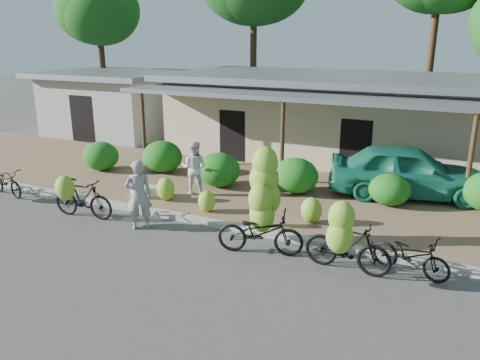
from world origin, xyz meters
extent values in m
plane|color=#474542|center=(0.00, 0.00, 0.00)|extent=(100.00, 100.00, 0.00)
cube|color=#845E47|center=(0.00, 5.00, 0.06)|extent=(60.00, 6.00, 0.12)
cube|color=#A8A399|center=(0.00, 2.00, 0.07)|extent=(60.00, 0.25, 0.15)
cube|color=beige|center=(0.00, 11.00, 1.55)|extent=(12.00, 6.00, 3.10)
cube|color=slate|center=(0.00, 11.00, 3.23)|extent=(13.00, 7.00, 0.25)
cube|color=black|center=(0.00, 8.05, 1.10)|extent=(1.40, 0.12, 2.20)
cube|color=slate|center=(0.00, 7.00, 2.90)|extent=(13.00, 2.00, 0.15)
cylinder|color=#4B351E|center=(-5.60, 6.10, 1.43)|extent=(0.14, 0.14, 2.85)
cylinder|color=#4B351E|center=(0.00, 6.10, 1.43)|extent=(0.14, 0.14, 2.85)
cylinder|color=#4B351E|center=(5.60, 6.10, 1.43)|extent=(0.14, 0.14, 2.85)
cube|color=#9C9C97|center=(-11.00, 11.00, 1.45)|extent=(6.00, 5.00, 2.90)
cube|color=slate|center=(-11.00, 11.00, 3.02)|extent=(7.00, 6.00, 0.25)
cube|color=black|center=(-11.00, 8.55, 1.10)|extent=(1.40, 0.12, 2.20)
cylinder|color=#4B351E|center=(-13.50, 13.00, 3.28)|extent=(0.36, 0.36, 6.55)
ellipsoid|color=#174511|center=(-13.50, 13.00, 6.19)|extent=(4.58, 4.58, 3.66)
ellipsoid|color=#174511|center=(-14.00, 13.30, 6.49)|extent=(3.89, 3.89, 3.11)
cylinder|color=#4B351E|center=(-5.50, 16.00, 4.08)|extent=(0.36, 0.36, 8.16)
cylinder|color=#4B351E|center=(3.50, 16.50, 4.11)|extent=(0.36, 0.36, 8.23)
ellipsoid|color=#135614|center=(-6.52, 4.67, 0.64)|extent=(1.35, 1.21, 1.05)
ellipsoid|color=#135614|center=(-4.32, 5.42, 0.69)|extent=(1.46, 1.32, 1.14)
ellipsoid|color=#135614|center=(-1.69, 4.80, 0.68)|extent=(1.43, 1.29, 1.12)
ellipsoid|color=#135614|center=(0.78, 5.24, 0.68)|extent=(1.43, 1.29, 1.12)
ellipsoid|color=#135614|center=(3.61, 5.36, 0.58)|extent=(1.19, 1.07, 0.93)
imported|color=black|center=(-7.47, 1.41, 0.43)|extent=(1.72, 0.87, 0.86)
imported|color=black|center=(-3.88, 0.98, 0.56)|extent=(1.90, 0.72, 1.11)
ellipsoid|color=#91C030|center=(-3.81, 0.34, 1.06)|extent=(0.54, 0.46, 0.67)
imported|color=black|center=(1.41, 1.02, 0.52)|extent=(2.10, 1.15, 1.04)
ellipsoid|color=#91C030|center=(1.23, 1.55, 0.75)|extent=(0.62, 0.53, 0.78)
ellipsoid|color=#91C030|center=(1.33, 1.57, 1.18)|extent=(0.69, 0.58, 0.86)
ellipsoid|color=#91C030|center=(1.25, 1.55, 1.62)|extent=(0.67, 0.57, 0.84)
ellipsoid|color=#91C030|center=(1.28, 1.56, 2.03)|extent=(0.62, 0.53, 0.78)
ellipsoid|color=#91C030|center=(1.36, 1.22, 0.81)|extent=(0.57, 0.48, 0.71)
ellipsoid|color=#91C030|center=(1.32, 1.21, 1.25)|extent=(0.57, 0.49, 0.72)
imported|color=black|center=(3.40, 1.04, 0.56)|extent=(1.89, 0.62, 1.12)
ellipsoid|color=#91C030|center=(3.37, 0.40, 1.03)|extent=(0.54, 0.46, 0.68)
ellipsoid|color=#91C030|center=(3.38, 0.45, 1.44)|extent=(0.53, 0.45, 0.66)
imported|color=black|center=(4.64, 1.49, 0.44)|extent=(1.76, 1.01, 0.87)
ellipsoid|color=#91C030|center=(-2.46, 2.89, 0.47)|extent=(0.56, 0.48, 0.71)
ellipsoid|color=#91C030|center=(-0.89, 2.58, 0.43)|extent=(0.49, 0.42, 0.61)
ellipsoid|color=#91C030|center=(1.99, 3.05, 0.47)|extent=(0.56, 0.47, 0.70)
cube|color=beige|center=(-3.11, 3.00, 0.27)|extent=(0.94, 0.74, 0.30)
cube|color=beige|center=(-3.42, 2.92, 0.26)|extent=(0.84, 0.70, 0.28)
imported|color=gray|center=(-2.00, 1.04, 0.92)|extent=(0.79, 0.78, 1.84)
imported|color=silver|center=(-2.01, 3.81, 0.95)|extent=(0.93, 0.80, 1.67)
imported|color=#1A785B|center=(3.95, 6.41, 0.92)|extent=(4.97, 2.88, 1.59)
camera|label=1|loc=(5.27, -8.08, 4.79)|focal=35.00mm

